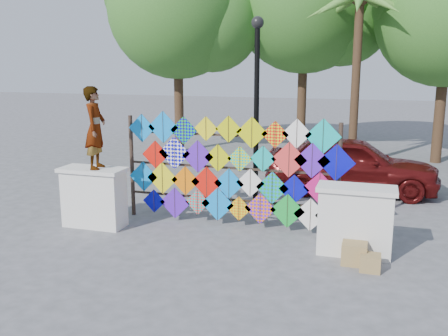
% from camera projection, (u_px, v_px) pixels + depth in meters
% --- Properties ---
extents(ground, '(80.00, 80.00, 0.00)m').
position_uv_depth(ground, '(217.00, 236.00, 10.16)').
color(ground, gray).
rests_on(ground, ground).
extents(parapet_left, '(1.40, 0.65, 1.28)m').
position_uv_depth(parapet_left, '(94.00, 197.00, 10.62)').
color(parapet_left, silver).
rests_on(parapet_left, ground).
extents(parapet_right, '(1.40, 0.65, 1.28)m').
position_uv_depth(parapet_right, '(355.00, 220.00, 9.05)').
color(parapet_right, silver).
rests_on(parapet_right, ground).
extents(kite_rack, '(4.97, 0.24, 2.43)m').
position_uv_depth(kite_rack, '(233.00, 171.00, 10.54)').
color(kite_rack, '#32241C').
rests_on(kite_rack, ground).
extents(tree_west, '(5.85, 5.20, 8.01)m').
position_uv_depth(tree_west, '(180.00, 10.00, 18.75)').
color(tree_west, '#4F3922').
rests_on(tree_west, ground).
extents(tree_mid, '(6.30, 5.60, 8.61)m').
position_uv_depth(tree_mid, '(308.00, 1.00, 19.23)').
color(tree_mid, '#4F3922').
rests_on(tree_mid, ground).
extents(palm_tree, '(3.62, 3.62, 5.83)m').
position_uv_depth(palm_tree, '(359.00, 15.00, 15.96)').
color(palm_tree, '#4F3922').
rests_on(palm_tree, ground).
extents(vendor_woman, '(0.53, 0.70, 1.71)m').
position_uv_depth(vendor_woman, '(95.00, 128.00, 10.28)').
color(vendor_woman, '#99999E').
rests_on(vendor_woman, parapet_left).
extents(sedan, '(4.60, 2.06, 1.53)m').
position_uv_depth(sedan, '(352.00, 165.00, 13.38)').
color(sedan, '#520E0E').
rests_on(sedan, ground).
extents(lamppost, '(0.28, 0.28, 4.46)m').
position_uv_depth(lamppost, '(257.00, 97.00, 11.38)').
color(lamppost, black).
rests_on(lamppost, ground).
extents(cardboard_box_near, '(0.43, 0.38, 0.38)m').
position_uv_depth(cardboard_box_near, '(354.00, 253.00, 8.70)').
color(cardboard_box_near, '#978149').
rests_on(cardboard_box_near, ground).
extents(cardboard_box_far, '(0.34, 0.31, 0.29)m').
position_uv_depth(cardboard_box_far, '(370.00, 263.00, 8.42)').
color(cardboard_box_far, '#978149').
rests_on(cardboard_box_far, ground).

